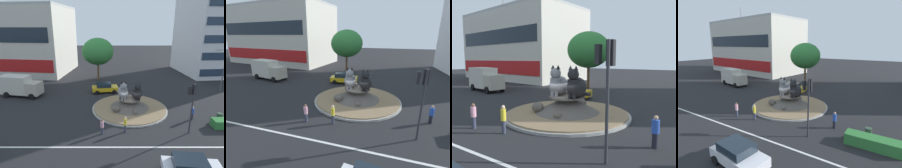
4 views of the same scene
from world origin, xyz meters
TOP-DOWN VIEW (x-y plane):
  - ground_plane at (0.00, 0.00)m, footprint 160.00×160.00m
  - lane_centreline at (0.00, -8.09)m, footprint 112.00×0.20m
  - roundabout_island at (-0.02, 0.00)m, footprint 9.64×9.64m
  - cat_statue_grey at (-0.86, 0.07)m, footprint 1.55×2.47m
  - cat_statue_black at (0.89, -0.17)m, footprint 1.54×2.46m
  - traffic_light_mast at (5.44, -5.65)m, footprint 0.75×0.50m
  - shophouse_block at (-25.23, 21.57)m, footprint 27.77×17.05m
  - clipped_hedge_strip at (10.59, -4.60)m, footprint 4.22×1.20m
  - broadleaf_tree_behind_island at (-4.96, 13.57)m, footprint 6.01×6.01m
  - pedestrian_blue_shirt at (6.91, -2.91)m, footprint 0.38×0.38m
  - pedestrian_pink_shirt at (-3.24, -5.92)m, footprint 0.34×0.34m
  - pedestrian_yellow_shirt at (-0.92, -5.54)m, footprint 0.30×0.30m
  - hatchback_near_shophouse at (-3.47, 6.49)m, footprint 4.32×2.56m
  - parked_car_right at (3.36, -11.59)m, footprint 4.29×2.40m
  - delivery_box_truck at (-16.28, 4.77)m, footprint 6.50×3.30m
  - litter_bin at (9.99, -3.11)m, footprint 0.56×0.56m

SIDE VIEW (x-z plane):
  - ground_plane at x=0.00m, z-range 0.00..0.00m
  - lane_centreline at x=0.00m, z-range 0.00..0.01m
  - clipped_hedge_strip at x=10.59m, z-range 0.00..0.90m
  - litter_bin at x=9.99m, z-range 0.00..0.90m
  - roundabout_island at x=-0.02m, z-range -0.19..1.32m
  - hatchback_near_shophouse at x=-3.47m, z-range 0.03..1.57m
  - parked_car_right at x=3.36m, z-range 0.03..1.60m
  - pedestrian_pink_shirt at x=-3.24m, z-range 0.05..1.66m
  - pedestrian_blue_shirt at x=6.91m, z-range 0.04..1.69m
  - pedestrian_yellow_shirt at x=-0.92m, z-range 0.07..1.77m
  - delivery_box_truck at x=-16.28m, z-range 0.09..3.27m
  - cat_statue_black at x=0.89m, z-range 1.19..3.59m
  - cat_statue_grey at x=-0.86m, z-range 1.18..3.61m
  - traffic_light_mast at x=5.44m, z-range 1.19..6.33m
  - broadleaf_tree_behind_island at x=-4.96m, z-range 1.55..9.76m
  - shophouse_block at x=-25.23m, z-range -2.13..16.60m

